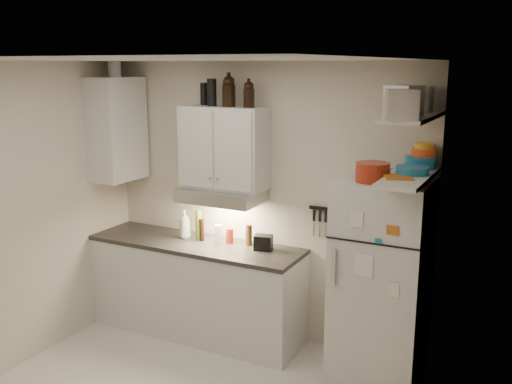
% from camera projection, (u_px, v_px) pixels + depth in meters
% --- Properties ---
extents(ceiling, '(3.20, 3.00, 0.02)m').
position_uv_depth(ceiling, '(160.00, 58.00, 3.75)').
color(ceiling, silver).
rests_on(ceiling, ground).
extents(back_wall, '(3.20, 0.02, 2.60)m').
position_uv_depth(back_wall, '(262.00, 203.00, 5.35)').
color(back_wall, beige).
rests_on(back_wall, ground).
extents(left_wall, '(0.02, 3.00, 2.60)m').
position_uv_depth(left_wall, '(9.00, 220.00, 4.75)').
color(left_wall, beige).
rests_on(left_wall, ground).
extents(right_wall, '(0.02, 3.00, 2.60)m').
position_uv_depth(right_wall, '(393.00, 287.00, 3.32)').
color(right_wall, beige).
rests_on(right_wall, ground).
extents(base_cabinet, '(2.10, 0.60, 0.88)m').
position_uv_depth(base_cabinet, '(197.00, 290.00, 5.51)').
color(base_cabinet, silver).
rests_on(base_cabinet, floor).
extents(countertop, '(2.10, 0.62, 0.04)m').
position_uv_depth(countertop, '(195.00, 244.00, 5.41)').
color(countertop, '#2E2A27').
rests_on(countertop, base_cabinet).
extents(upper_cabinet, '(0.80, 0.33, 0.75)m').
position_uv_depth(upper_cabinet, '(224.00, 148.00, 5.22)').
color(upper_cabinet, silver).
rests_on(upper_cabinet, back_wall).
extents(side_cabinet, '(0.33, 0.55, 1.00)m').
position_uv_depth(side_cabinet, '(117.00, 129.00, 5.58)').
color(side_cabinet, silver).
rests_on(side_cabinet, left_wall).
extents(range_hood, '(0.76, 0.46, 0.12)m').
position_uv_depth(range_hood, '(221.00, 195.00, 5.25)').
color(range_hood, silver).
rests_on(range_hood, back_wall).
extents(fridge, '(0.70, 0.68, 1.70)m').
position_uv_depth(fridge, '(381.00, 283.00, 4.59)').
color(fridge, silver).
rests_on(fridge, floor).
extents(shelf_hi, '(0.30, 0.95, 0.03)m').
position_uv_depth(shelf_hi, '(413.00, 117.00, 4.09)').
color(shelf_hi, silver).
rests_on(shelf_hi, right_wall).
extents(shelf_lo, '(0.30, 0.95, 0.03)m').
position_uv_depth(shelf_lo, '(409.00, 177.00, 4.18)').
color(shelf_lo, silver).
rests_on(shelf_lo, right_wall).
extents(knife_strip, '(0.42, 0.02, 0.03)m').
position_uv_depth(knife_strip, '(332.00, 210.00, 5.01)').
color(knife_strip, black).
rests_on(knife_strip, back_wall).
extents(dutch_oven, '(0.31, 0.31, 0.15)m').
position_uv_depth(dutch_oven, '(372.00, 172.00, 4.29)').
color(dutch_oven, maroon).
rests_on(dutch_oven, fridge).
extents(book_stack, '(0.27, 0.30, 0.08)m').
position_uv_depth(book_stack, '(398.00, 182.00, 4.10)').
color(book_stack, '#B15B16').
rests_on(book_stack, fridge).
extents(spice_jar, '(0.09, 0.09, 0.11)m').
position_uv_depth(spice_jar, '(394.00, 176.00, 4.23)').
color(spice_jar, silver).
rests_on(spice_jar, fridge).
extents(stock_pot, '(0.34, 0.34, 0.20)m').
position_uv_depth(stock_pot, '(415.00, 99.00, 4.30)').
color(stock_pot, silver).
rests_on(stock_pot, shelf_hi).
extents(tin_a, '(0.27, 0.26, 0.21)m').
position_uv_depth(tin_a, '(404.00, 101.00, 3.97)').
color(tin_a, '#AAAAAD').
rests_on(tin_a, shelf_hi).
extents(tin_b, '(0.25, 0.25, 0.20)m').
position_uv_depth(tin_b, '(402.00, 105.00, 3.72)').
color(tin_b, '#AAAAAD').
rests_on(tin_b, shelf_hi).
extents(bowl_teal, '(0.23, 0.23, 0.09)m').
position_uv_depth(bowl_teal, '(420.00, 162.00, 4.44)').
color(bowl_teal, '#1A6B94').
rests_on(bowl_teal, shelf_lo).
extents(bowl_orange, '(0.19, 0.19, 0.06)m').
position_uv_depth(bowl_orange, '(424.00, 152.00, 4.46)').
color(bowl_orange, '#F74A17').
rests_on(bowl_orange, bowl_teal).
extents(bowl_yellow, '(0.15, 0.15, 0.05)m').
position_uv_depth(bowl_yellow, '(424.00, 146.00, 4.45)').
color(bowl_yellow, gold).
rests_on(bowl_yellow, bowl_orange).
extents(plates, '(0.31, 0.31, 0.06)m').
position_uv_depth(plates, '(412.00, 170.00, 4.21)').
color(plates, '#1A6B94').
rests_on(plates, shelf_lo).
extents(growler_a, '(0.13, 0.13, 0.28)m').
position_uv_depth(growler_a, '(229.00, 91.00, 5.05)').
color(growler_a, black).
rests_on(growler_a, upper_cabinet).
extents(growler_b, '(0.11, 0.11, 0.23)m').
position_uv_depth(growler_b, '(249.00, 94.00, 4.97)').
color(growler_b, black).
rests_on(growler_b, upper_cabinet).
extents(thermos_a, '(0.09, 0.09, 0.24)m').
position_uv_depth(thermos_a, '(212.00, 92.00, 5.14)').
color(thermos_a, black).
rests_on(thermos_a, upper_cabinet).
extents(thermos_b, '(0.08, 0.08, 0.20)m').
position_uv_depth(thermos_b, '(204.00, 94.00, 5.28)').
color(thermos_b, black).
rests_on(thermos_b, upper_cabinet).
extents(side_jar, '(0.16, 0.16, 0.16)m').
position_uv_depth(side_jar, '(114.00, 68.00, 5.46)').
color(side_jar, silver).
rests_on(side_jar, side_cabinet).
extents(soap_bottle, '(0.15, 0.15, 0.31)m').
position_uv_depth(soap_bottle, '(185.00, 223.00, 5.50)').
color(soap_bottle, silver).
rests_on(soap_bottle, countertop).
extents(pepper_mill, '(0.07, 0.07, 0.20)m').
position_uv_depth(pepper_mill, '(249.00, 235.00, 5.30)').
color(pepper_mill, brown).
rests_on(pepper_mill, countertop).
extents(oil_bottle, '(0.07, 0.07, 0.30)m').
position_uv_depth(oil_bottle, '(199.00, 225.00, 5.44)').
color(oil_bottle, '#4D5E17').
rests_on(oil_bottle, countertop).
extents(vinegar_bottle, '(0.05, 0.05, 0.22)m').
position_uv_depth(vinegar_bottle, '(202.00, 230.00, 5.43)').
color(vinegar_bottle, black).
rests_on(vinegar_bottle, countertop).
extents(clear_bottle, '(0.08, 0.08, 0.19)m').
position_uv_depth(clear_bottle, '(218.00, 234.00, 5.33)').
color(clear_bottle, silver).
rests_on(clear_bottle, countertop).
extents(red_jar, '(0.09, 0.09, 0.14)m').
position_uv_depth(red_jar, '(230.00, 236.00, 5.37)').
color(red_jar, maroon).
rests_on(red_jar, countertop).
extents(caddy, '(0.18, 0.15, 0.14)m').
position_uv_depth(caddy, '(263.00, 243.00, 5.17)').
color(caddy, black).
rests_on(caddy, countertop).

